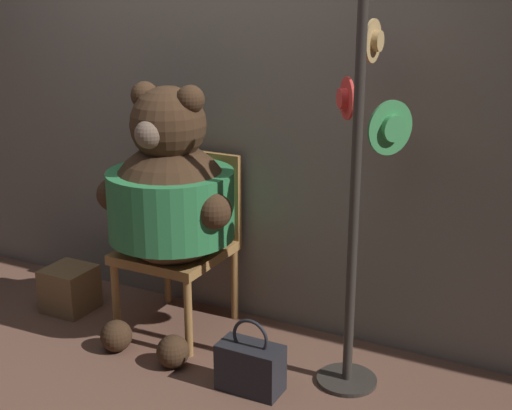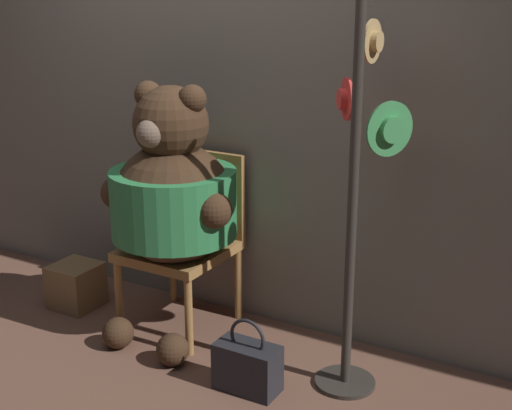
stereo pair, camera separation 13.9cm
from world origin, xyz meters
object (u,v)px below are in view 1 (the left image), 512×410
object	(u,v)px
teddy_bear	(170,196)
handbag_on_ground	(250,366)
chair	(184,235)
hat_display_rack	(360,195)

from	to	relation	value
teddy_bear	handbag_on_ground	size ratio (longest dim) A/B	3.74
teddy_bear	handbag_on_ground	world-z (taller)	teddy_bear
chair	handbag_on_ground	bearing A→B (deg)	-35.35
teddy_bear	hat_display_rack	xyz separation A→B (m)	(0.97, 0.04, 0.13)
teddy_bear	hat_display_rack	world-z (taller)	hat_display_rack
chair	teddy_bear	size ratio (longest dim) A/B	0.70
chair	hat_display_rack	xyz separation A→B (m)	(1.01, -0.13, 0.40)
teddy_bear	chair	bearing A→B (deg)	102.84
teddy_bear	hat_display_rack	size ratio (longest dim) A/B	0.75
chair	hat_display_rack	world-z (taller)	hat_display_rack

